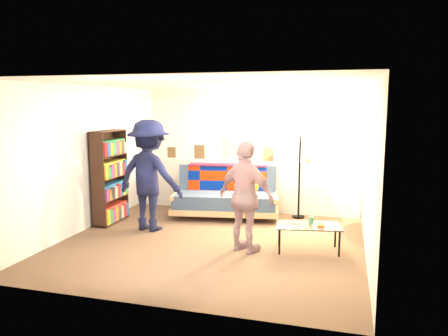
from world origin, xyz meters
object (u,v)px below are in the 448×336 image
Objects in this scene: floor_lamp at (301,155)px; person_right at (246,197)px; person_left at (150,175)px; bookshelf at (110,180)px; futon_sofa at (227,196)px; coffee_table at (309,227)px.

person_right is (-0.54, -2.10, -0.38)m from floor_lamp.
person_left is 1.90m from person_right.
bookshelf is at bearing -159.01° from floor_lamp.
person_right is at bearing 170.30° from person_left.
futon_sofa is 1.26× the size of floor_lamp.
floor_lamp is at bearing -79.59° from person_right.
futon_sofa is 1.56m from floor_lamp.
bookshelf is 1.03× the size of person_right.
bookshelf is at bearing -153.45° from futon_sofa.
bookshelf is 0.99× the size of floor_lamp.
bookshelf is at bearing -5.23° from person_left.
floor_lamp is at bearing 99.96° from coffee_table.
coffee_table is 2.03m from floor_lamp.
bookshelf is at bearing 170.37° from coffee_table.
bookshelf is 3.62m from coffee_table.
futon_sofa is 1.31× the size of person_right.
coffee_table is 2.74m from person_left.
floor_lamp is at bearing 12.29° from futon_sofa.
floor_lamp is at bearing 20.99° from bookshelf.
floor_lamp reaches higher than person_right.
floor_lamp is 2.20m from person_right.
bookshelf reaches higher than person_right.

